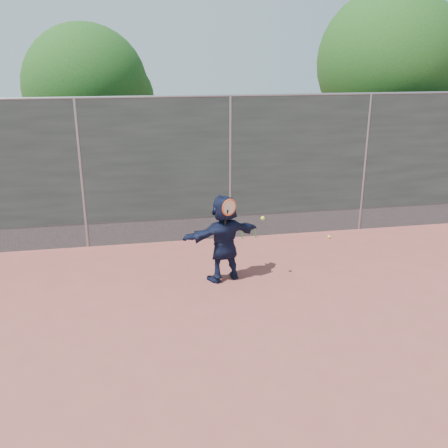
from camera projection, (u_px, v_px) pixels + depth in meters
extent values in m
plane|color=#9E4C42|center=(274.00, 316.00, 7.60)|extent=(80.00, 80.00, 0.00)
imported|color=#131A35|center=(224.00, 238.00, 8.60)|extent=(1.50, 0.85, 1.54)
sphere|color=#F3F336|center=(329.00, 237.00, 10.78)|extent=(0.07, 0.07, 0.07)
cube|color=#38423D|center=(230.00, 158.00, 10.29)|extent=(20.00, 0.04, 2.50)
cube|color=slate|center=(230.00, 226.00, 10.77)|extent=(20.00, 0.03, 0.50)
cylinder|color=gray|center=(230.00, 96.00, 9.89)|extent=(20.00, 0.05, 0.05)
cylinder|color=gray|center=(81.00, 176.00, 9.85)|extent=(0.06, 0.06, 3.00)
cylinder|color=gray|center=(230.00, 170.00, 10.37)|extent=(0.06, 0.06, 3.00)
cylinder|color=gray|center=(365.00, 164.00, 10.89)|extent=(0.06, 0.06, 3.00)
torus|color=#EB5016|center=(229.00, 207.00, 8.23)|extent=(0.27, 0.15, 0.29)
cylinder|color=beige|center=(229.00, 207.00, 8.23)|extent=(0.23, 0.12, 0.25)
cylinder|color=black|center=(226.00, 219.00, 8.30)|extent=(0.08, 0.13, 0.33)
sphere|color=#F3F336|center=(263.00, 218.00, 8.48)|extent=(0.07, 0.07, 0.07)
cylinder|color=#382314|center=(380.00, 152.00, 13.26)|extent=(0.28, 0.28, 2.60)
sphere|color=#23561C|center=(389.00, 62.00, 12.52)|extent=(3.60, 3.60, 3.60)
sphere|color=#23561C|center=(409.00, 76.00, 12.95)|extent=(2.52, 2.52, 2.52)
cylinder|color=#382314|center=(93.00, 164.00, 12.77)|extent=(0.28, 0.28, 2.20)
sphere|color=#23561C|center=(86.00, 87.00, 12.15)|extent=(3.00, 3.00, 3.00)
sphere|color=#23561C|center=(112.00, 98.00, 12.54)|extent=(2.10, 2.10, 2.10)
cone|color=#387226|center=(242.00, 233.00, 10.74)|extent=(0.03, 0.03, 0.26)
cone|color=#387226|center=(256.00, 231.00, 10.81)|extent=(0.03, 0.03, 0.30)
cone|color=#387226|center=(227.00, 235.00, 10.67)|extent=(0.03, 0.03, 0.22)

